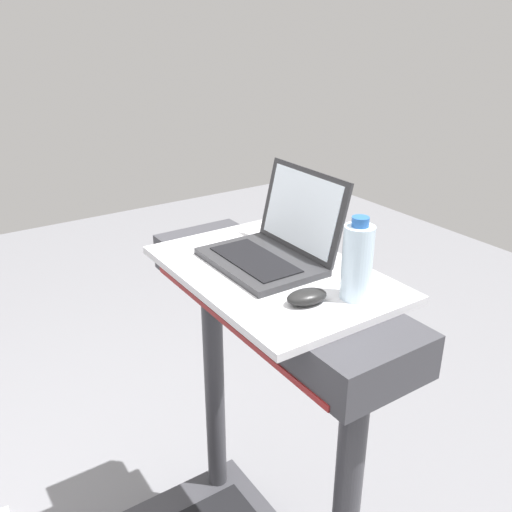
# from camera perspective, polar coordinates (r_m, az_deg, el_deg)

# --- Properties ---
(desk_board) EXTENTS (0.67, 0.44, 0.02)m
(desk_board) POSITION_cam_1_polar(r_m,az_deg,el_deg) (1.45, 1.65, -1.74)
(desk_board) COLOR silver
(desk_board) RESTS_ON treadmill_base
(laptop) EXTENTS (0.32, 0.28, 0.24)m
(laptop) POSITION_cam_1_polar(r_m,az_deg,el_deg) (1.47, 1.85, 1.22)
(laptop) COLOR #2D2D30
(laptop) RESTS_ON desk_board
(computer_mouse) EXTENTS (0.08, 0.11, 0.03)m
(computer_mouse) POSITION_cam_1_polar(r_m,az_deg,el_deg) (1.27, 5.29, -4.23)
(computer_mouse) COLOR black
(computer_mouse) RESTS_ON desk_board
(water_bottle) EXTENTS (0.07, 0.07, 0.20)m
(water_bottle) POSITION_cam_1_polar(r_m,az_deg,el_deg) (1.28, 10.46, -0.55)
(water_bottle) COLOR silver
(water_bottle) RESTS_ON desk_board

